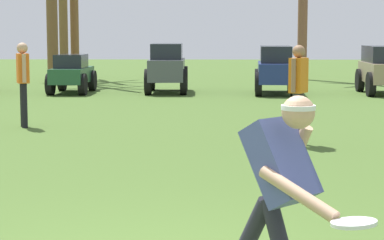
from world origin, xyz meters
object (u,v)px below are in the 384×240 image
Objects in this scene: frisbee_thrower at (279,187)px; parked_car_slot_e at (275,68)px; parked_car_slot_d at (167,67)px; parked_car_slot_c at (72,73)px; teammate_midfield at (23,76)px; parked_car_slot_f at (382,68)px; teammate_deep at (298,85)px; frisbee_in_flight at (354,223)px.

frisbee_thrower reaches higher than parked_car_slot_e.
parked_car_slot_c is at bearing -174.79° from parked_car_slot_d.
teammate_midfield reaches higher than frisbee_thrower.
frisbee_thrower is at bearing -75.12° from parked_car_slot_c.
teammate_midfield is 0.70× the size of parked_car_slot_c.
parked_car_slot_e is 2.99m from parked_car_slot_f.
parked_car_slot_e is (0.47, 9.45, -0.22)m from teammate_deep.
teammate_deep is (4.81, -2.03, 0.00)m from teammate_midfield.
frisbee_in_flight is 17.46m from parked_car_slot_f.
parked_car_slot_f is (8.28, 7.44, -0.22)m from teammate_midfield.
frisbee_thrower is 0.73m from frisbee_in_flight.
teammate_deep is at bearing -22.84° from teammate_midfield.
frisbee_thrower reaches higher than parked_car_slot_f.
frisbee_in_flight is 0.14× the size of parked_car_slot_e.
teammate_midfield is 9.12m from parked_car_slot_e.
teammate_midfield is 0.64× the size of parked_car_slot_f.
frisbee_in_flight is 7.55m from teammate_deep.
parked_car_slot_d is at bearing 173.89° from parked_car_slot_e.
parked_car_slot_d is 6.08m from parked_car_slot_f.
parked_car_slot_f is (2.99, 0.01, 0.00)m from parked_car_slot_e.
frisbee_thrower is 6.96m from teammate_deep.
parked_car_slot_d is at bearing 96.69° from frisbee_in_flight.
parked_car_slot_d is (-2.60, 9.78, -0.20)m from teammate_deep.
teammate_deep is 0.64× the size of parked_car_slot_f.
parked_car_slot_e is (5.28, 7.43, -0.22)m from teammate_midfield.
parked_car_slot_f is (4.40, 16.36, -0.07)m from frisbee_thrower.
parked_car_slot_c is at bearing 179.17° from parked_car_slot_e.
parked_car_slot_d reaches higher than parked_car_slot_c.
teammate_deep reaches higher than parked_car_slot_e.
frisbee_thrower is at bearing -97.69° from teammate_deep.
teammate_deep is 0.70× the size of parked_car_slot_c.
parked_car_slot_e reaches higher than frisbee_in_flight.
parked_car_slot_c is at bearing 104.88° from frisbee_thrower.
parked_car_slot_e is (1.04, 16.98, 0.00)m from frisbee_in_flight.
parked_car_slot_e is at bearing -179.79° from parked_car_slot_f.
frisbee_thrower is 3.92× the size of frisbee_in_flight.
parked_car_slot_e and parked_car_slot_f have the same top height.
teammate_midfield is at bearing -138.04° from parked_car_slot_f.
teammate_midfield is (-4.24, 9.55, 0.22)m from frisbee_in_flight.
parked_car_slot_c is 0.91× the size of parked_car_slot_f.
parked_car_slot_d reaches higher than parked_car_slot_f.
parked_car_slot_d is at bearing 74.13° from teammate_midfield.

